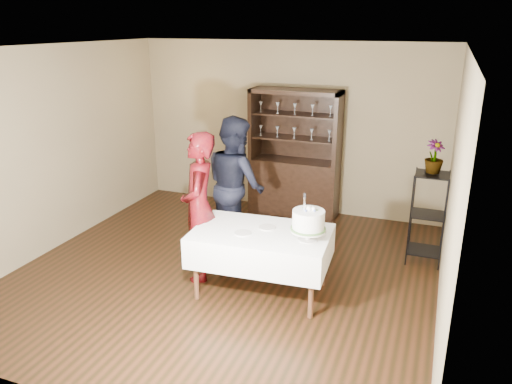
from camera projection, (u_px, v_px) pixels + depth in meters
The scene contains 14 objects.
floor at pixel (226, 272), 6.23m from camera, with size 5.00×5.00×0.00m, color black.
ceiling at pixel (221, 48), 5.36m from camera, with size 5.00×5.00×0.00m, color beige.
back_wall at pixel (288, 128), 8.01m from camera, with size 5.00×0.02×2.70m, color #74664B.
wall_left at pixel (53, 150), 6.64m from camera, with size 0.02×5.00×2.70m, color #74664B.
wall_right at pixel (453, 193), 4.95m from camera, with size 0.02×5.00×2.70m, color #74664B.
china_hutch at pixel (294, 174), 7.94m from camera, with size 1.40×0.48×2.00m.
plant_etagere at pixel (428, 214), 6.31m from camera, with size 0.42×0.42×1.20m.
cake_table at pixel (261, 246), 5.59m from camera, with size 1.58×1.03×0.76m.
woman at pixel (199, 207), 5.87m from camera, with size 0.65×0.43×1.79m, color #360410.
man at pixel (236, 185), 6.60m from camera, with size 0.89×0.70×1.84m, color black.
cake at pixel (308, 222), 5.25m from camera, with size 0.40×0.40×0.53m.
plate_near at pixel (243, 233), 5.47m from camera, with size 0.19×0.19×0.01m, color silver.
plate_far at pixel (267, 227), 5.62m from camera, with size 0.19×0.19×0.01m, color silver.
potted_plant at pixel (434, 157), 6.12m from camera, with size 0.23×0.23×0.41m, color #477135.
Camera 1 is at (2.34, -5.07, 2.96)m, focal length 35.00 mm.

